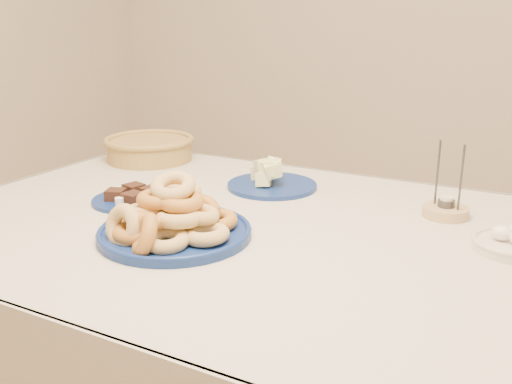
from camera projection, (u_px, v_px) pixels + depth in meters
dining_table at (266, 267)px, 1.38m from camera, size 1.71×1.11×0.75m
donut_platter at (172, 221)px, 1.27m from camera, size 0.45×0.45×0.16m
melon_plate at (271, 178)px, 1.65m from camera, size 0.34×0.34×0.09m
brownie_plate at (133, 198)px, 1.53m from camera, size 0.24×0.24×0.04m
wicker_basket at (149, 148)px, 1.96m from camera, size 0.40×0.40×0.08m
candle_holder at (446, 210)px, 1.42m from camera, size 0.15×0.15×0.19m
egg_bowl at (512, 243)px, 1.21m from camera, size 0.19×0.19×0.05m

